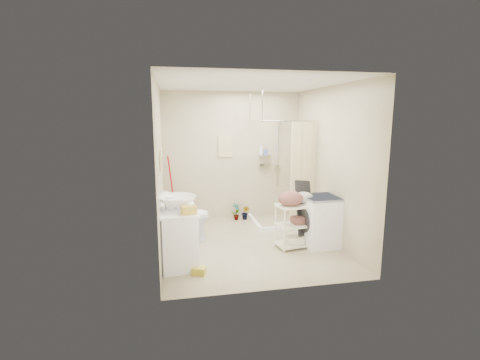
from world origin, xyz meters
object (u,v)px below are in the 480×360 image
at_px(washing_machine, 320,221).
at_px(laundry_rack, 296,221).
at_px(toilet, 185,217).
at_px(vanity, 179,236).

distance_m(washing_machine, laundry_rack, 0.42).
height_order(washing_machine, laundry_rack, laundry_rack).
relative_size(washing_machine, laundry_rack, 0.97).
xyz_separation_m(toilet, laundry_rack, (1.76, -0.65, 0.01)).
height_order(vanity, laundry_rack, laundry_rack).
relative_size(vanity, washing_machine, 1.11).
distance_m(vanity, laundry_rack, 1.90).
bearing_deg(toilet, vanity, 168.45).
bearing_deg(laundry_rack, washing_machine, -9.09).
xyz_separation_m(washing_machine, laundry_rack, (-0.42, -0.00, 0.01)).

